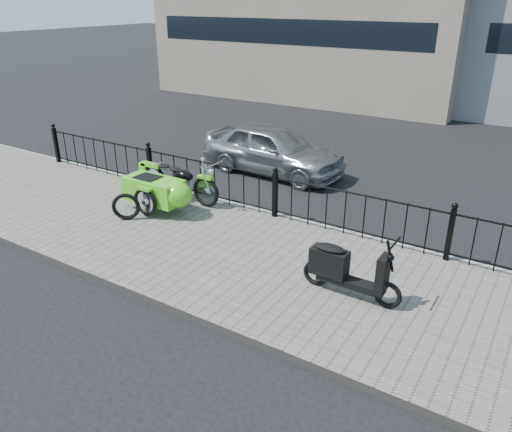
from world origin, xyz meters
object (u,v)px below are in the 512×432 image
Objects in this scene: motorcycle_sidecar at (165,189)px; sedan_car at (273,149)px; spare_tire at (126,207)px; scooter at (345,270)px.

motorcycle_sidecar is 0.59× the size of sedan_car.
spare_tire is 4.56m from sedan_car.
spare_tire is (-0.33, -0.83, -0.18)m from motorcycle_sidecar.
scooter is at bearing -12.78° from motorcycle_sidecar.
spare_tire is (-4.90, 0.20, -0.13)m from scooter.
motorcycle_sidecar is at bearing 167.22° from scooter.
motorcycle_sidecar is 0.91m from spare_tire.
scooter is 6.18m from sedan_car.
scooter is 4.90m from spare_tire.
motorcycle_sidecar is 3.93× the size of spare_tire.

